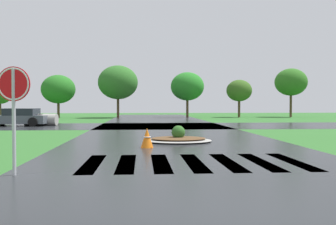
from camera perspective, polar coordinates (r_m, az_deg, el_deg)
The scene contains 9 objects.
asphalt_roadway at distance 14.93m, azimuth 1.38°, elevation -4.71°, with size 9.01×80.00×0.01m, color #232628.
asphalt_cross_road at distance 26.73m, azimuth -1.00°, elevation -2.05°, with size 90.00×8.11×0.01m, color #232628.
crosswalk_stripes at distance 10.08m, azimuth 4.02°, elevation -7.64°, with size 5.85×3.23×0.01m.
stop_sign at distance 8.81m, azimuth -22.57°, elevation 2.51°, with size 0.75×0.16×2.39m.
median_island at distance 15.46m, azimuth 1.60°, elevation -4.03°, with size 2.77×2.24×0.68m.
car_blue_compact at distance 28.88m, azimuth -21.95°, elevation -0.72°, with size 4.49×2.41×1.25m.
drainage_pipe_stack at distance 28.77m, azimuth -18.88°, elevation -1.04°, with size 2.44×1.13×0.86m.
traffic_cone at distance 13.39m, azimuth -3.24°, elevation -3.94°, with size 0.45×0.45×0.71m.
background_treeline at distance 43.20m, azimuth -2.06°, elevation 4.09°, with size 37.73×5.85×5.94m.
Camera 1 is at (-1.39, -4.78, 1.57)m, focal length 39.82 mm.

